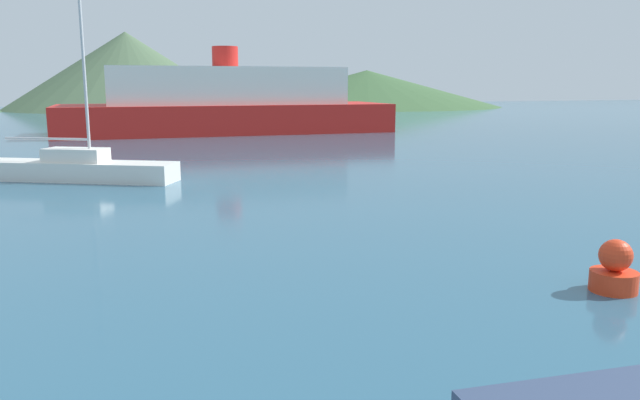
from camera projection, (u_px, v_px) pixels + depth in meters
name	position (u px, v px, depth m)	size (l,w,h in m)	color
sailboat_inner	(77.00, 168.00, 25.03)	(7.90, 5.31, 7.77)	white
ferry_distant	(226.00, 104.00, 49.52)	(25.93, 8.71, 6.72)	red
buoy_marker	(614.00, 270.00, 11.64)	(0.87, 0.87, 1.00)	red
hill_central	(127.00, 70.00, 97.07)	(36.80, 36.80, 11.77)	#4C6647
hill_east	(367.00, 88.00, 108.59)	(45.82, 45.82, 6.17)	#3D6038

